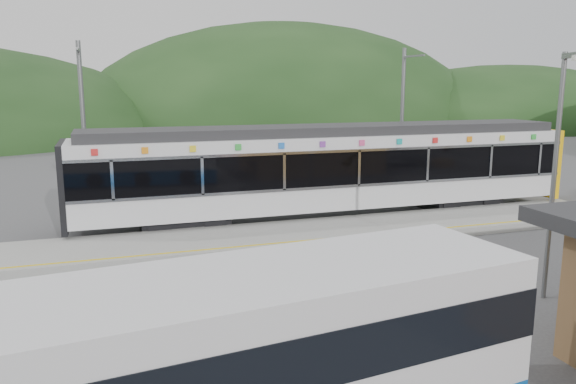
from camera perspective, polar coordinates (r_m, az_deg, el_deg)
name	(u,v)px	position (r m, az deg, el deg)	size (l,w,h in m)	color
ground	(334,267)	(16.89, 4.71, -7.62)	(120.00, 120.00, 0.00)	#4C4C4F
hills	(421,214)	(24.20, 13.36, -2.22)	(146.00, 149.00, 26.00)	#1E3D19
platform	(298,235)	(19.80, 0.98, -4.36)	(26.00, 3.20, 0.30)	#9E9E99
yellow_line	(311,240)	(18.58, 2.31, -4.89)	(26.00, 0.10, 0.01)	yellow
train	(332,167)	(22.73, 4.51, 2.51)	(20.44, 3.01, 3.74)	black
catenary_mast_west	(84,129)	(23.36, -20.04, 6.03)	(0.18, 1.80, 7.00)	slate
catenary_mast_east	(402,122)	(26.89, 11.52, 7.01)	(0.18, 1.80, 7.00)	slate
lamp_post	(560,156)	(15.05, 25.89, 3.28)	(0.50, 1.13, 6.10)	slate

